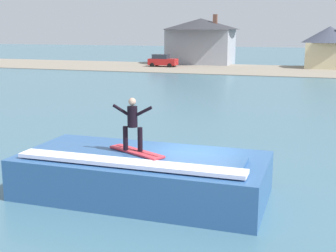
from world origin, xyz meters
TOP-DOWN VIEW (x-y plane):
  - ground_plane at (0.00, 0.00)m, footprint 260.00×260.00m
  - wave_crest at (-1.50, -1.07)m, footprint 8.04×3.84m
  - surfboard at (-1.59, -1.32)m, footprint 2.16×1.41m
  - surfer at (-1.70, -1.35)m, footprint 1.34×0.32m
  - shoreline_bank at (0.00, 47.84)m, footprint 120.00×16.57m
  - car_near_shore at (-17.86, 48.38)m, footprint 4.08×2.26m
  - house_with_chimney at (-14.07, 55.76)m, footprint 12.17×12.17m
  - house_small_cottage at (4.90, 53.59)m, footprint 7.59×7.59m

SIDE VIEW (x-z plane):
  - ground_plane at x=0.00m, z-range 0.00..0.00m
  - shoreline_bank at x=0.00m, z-range 0.00..0.08m
  - wave_crest at x=-1.50m, z-range -0.04..1.48m
  - car_near_shore at x=-17.86m, z-range 0.02..1.88m
  - surfboard at x=-1.59m, z-range 1.52..1.58m
  - surfer at x=-1.70m, z-range 1.68..3.40m
  - house_small_cottage at x=4.90m, z-range 0.17..6.27m
  - house_with_chimney at x=-14.07m, z-range 0.35..7.95m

